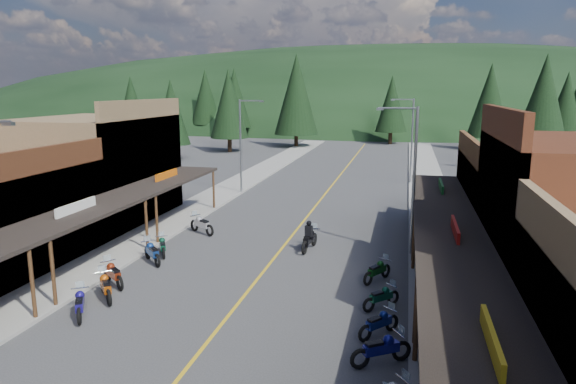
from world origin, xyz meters
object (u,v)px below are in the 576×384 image
Objects in this scene: bike_west_10 at (163,245)px; bike_east_7 at (379,322)px; streetlight_1 at (242,142)px; pedestrian_east_a at (462,369)px; pine_9 at (565,111)px; bike_east_9 at (377,270)px; pine_1 at (234,98)px; rider_on_bike at (309,238)px; streetlight_2 at (412,175)px; bike_west_8 at (113,273)px; pine_4 at (490,100)px; shop_west_3 at (98,169)px; pine_2 at (296,95)px; bike_east_6 at (381,348)px; shop_east_3 at (533,203)px; bike_west_6 at (80,303)px; pine_8 at (171,112)px; streetlight_3 at (410,137)px; pine_7 at (205,97)px; pine_10 at (229,104)px; pine_11 at (543,106)px; bike_west_7 at (106,285)px; bike_east_8 at (381,296)px; bike_west_9 at (152,251)px; pedestrian_east_b at (434,223)px; pine_0 at (131,103)px; pine_3 at (392,104)px.

bike_west_10 reaches higher than bike_east_7.
streetlight_1 is 31.54m from pedestrian_east_a.
pine_9 is 45.53m from bike_east_9.
pine_1 is 67.62m from rider_on_bike.
streetlight_2 reaches higher than bike_west_8.
pine_4 is 6.65× the size of pedestrian_east_a.
shop_west_3 is 5.37× the size of bike_east_9.
pine_4 is at bearing -13.39° from pine_1.
shop_west_3 is 47.07m from pine_2.
bike_east_6 is at bearing -75.36° from pine_2.
shop_east_3 is 24.04m from bike_west_6.
pine_8 is at bearing 158.31° from bike_east_9.
pine_8 is 40.30m from rider_on_bike.
pine_7 is at bearing 130.26° from streetlight_3.
bike_east_9 is at bearing -63.00° from pine_10.
pine_11 is 42.64m from bike_east_7.
bike_west_7 is 1.12× the size of bike_west_10.
shop_west_3 is 5.18× the size of bike_west_6.
streetlight_2 is 12.34m from bike_east_6.
bike_west_7 reaches higher than bike_west_6.
streetlight_2 reaches higher than bike_east_8.
bike_west_9 is at bearing -150.52° from bike_east_8.
pine_0 is at bearing -48.32° from pedestrian_east_b.
pine_11 is (6.25, 26.70, 4.65)m from shop_east_3.
pine_10 reaches higher than bike_east_8.
bike_east_9 is at bearing -102.49° from pine_4.
bike_west_10 is at bearing 52.46° from bike_west_7.
shop_west_3 is 5.05× the size of bike_east_6.
pine_7 reaches higher than pine_8.
pine_11 is at bearing 112.95° from bike_east_8.
pine_2 is 66.31m from pedestrian_east_a.
streetlight_2 is at bearing -90.00° from streetlight_3.
pine_11 is at bearing -2.73° from pine_8.
pedestrian_east_b is at bearing 13.28° from bike_west_6.
bike_west_8 is at bearing -98.85° from pine_3.
pine_4 is 1.08× the size of pine_10.
pine_1 is at bearing -63.08° from pedestrian_east_b.
pine_3 is 37.37m from pine_7.
pine_11 reaches higher than shop_east_3.
streetlight_1 is at bearing 61.45° from bike_west_6.
pine_7 is 86.73m from bike_east_7.
streetlight_3 is 60.34m from pine_7.
pine_2 is 6.65× the size of bike_west_6.
bike_west_10 is at bearing -167.21° from streetlight_2.
pine_4 reaches higher than bike_east_7.
rider_on_bike is (8.52, -14.25, -3.75)m from streetlight_1.
streetlight_3 reaches higher than pedestrian_east_a.
streetlight_3 is 3.66× the size of bike_west_8.
pine_2 reaches higher than bike_east_9.
pedestrian_east_b is at bearing -46.34° from pine_0.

